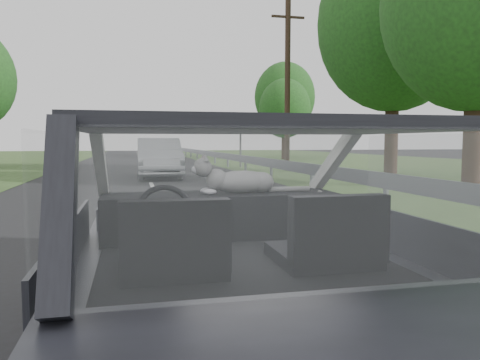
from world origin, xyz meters
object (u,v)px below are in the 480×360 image
other_car (159,158)px  utility_pole (287,86)px  cat (241,180)px  highway_sign (240,142)px  subject_car (241,254)px

other_car → utility_pole: size_ratio=0.58×
cat → other_car: other_car is taller
highway_sign → utility_pole: 4.58m
other_car → highway_sign: highway_sign is taller
cat → utility_pole: size_ratio=0.08×
highway_sign → subject_car: bearing=-121.5°
subject_car → other_car: (0.42, 15.55, 0.02)m
subject_car → utility_pole: utility_pole is taller
utility_pole → subject_car: bearing=-109.5°
subject_car → highway_sign: 22.36m
cat → other_car: 14.96m
subject_car → utility_pole: size_ratio=0.51×
highway_sign → utility_pole: utility_pole is taller
cat → other_car: bearing=83.7°
other_car → cat: bearing=-90.7°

